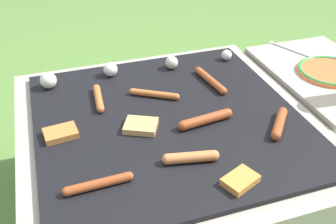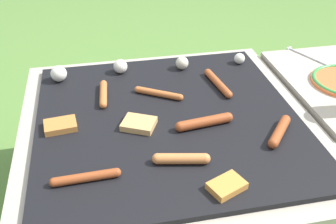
{
  "view_description": "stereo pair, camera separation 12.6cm",
  "coord_description": "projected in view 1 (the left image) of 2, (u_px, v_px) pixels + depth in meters",
  "views": [
    {
      "loc": [
        -0.33,
        -0.99,
        1.17
      ],
      "look_at": [
        0.0,
        0.0,
        0.46
      ],
      "focal_mm": 42.0,
      "sensor_mm": 36.0,
      "label": 1
    },
    {
      "loc": [
        -0.21,
        -1.03,
        1.17
      ],
      "look_at": [
        0.0,
        0.0,
        0.46
      ],
      "focal_mm": 42.0,
      "sensor_mm": 36.0,
      "label": 2
    }
  ],
  "objects": [
    {
      "name": "fork_utensil",
      "position": [
        288.0,
        49.0,
        1.7
      ],
      "size": [
        0.1,
        0.2,
        0.01
      ],
      "color": "silver",
      "rests_on": "side_ledge"
    },
    {
      "name": "bread_slice_center",
      "position": [
        240.0,
        180.0,
        1.02
      ],
      "size": [
        0.11,
        0.09,
        0.02
      ],
      "color": "#D18438",
      "rests_on": "grill"
    },
    {
      "name": "plate_colorful",
      "position": [
        330.0,
        71.0,
        1.52
      ],
      "size": [
        0.25,
        0.25,
        0.02
      ],
      "color": "orange",
      "rests_on": "side_ledge"
    },
    {
      "name": "ground_plane",
      "position": [
        168.0,
        210.0,
        1.52
      ],
      "size": [
        14.0,
        14.0,
        0.0
      ],
      "primitive_type": "plane",
      "color": "#567F38"
    },
    {
      "name": "sausage_back_left",
      "position": [
        98.0,
        184.0,
        1.01
      ],
      "size": [
        0.19,
        0.03,
        0.02
      ],
      "color": "#93421E",
      "rests_on": "grill"
    },
    {
      "name": "sausage_mid_right",
      "position": [
        210.0,
        80.0,
        1.45
      ],
      "size": [
        0.05,
        0.2,
        0.03
      ],
      "color": "#A34C23",
      "rests_on": "grill"
    },
    {
      "name": "sausage_mid_left",
      "position": [
        98.0,
        98.0,
        1.35
      ],
      "size": [
        0.04,
        0.17,
        0.03
      ],
      "color": "#B7602D",
      "rests_on": "grill"
    },
    {
      "name": "sausage_back_center",
      "position": [
        154.0,
        94.0,
        1.37
      ],
      "size": [
        0.16,
        0.11,
        0.02
      ],
      "color": "#B7602D",
      "rests_on": "grill"
    },
    {
      "name": "bread_slice_right",
      "position": [
        141.0,
        126.0,
        1.22
      ],
      "size": [
        0.12,
        0.12,
        0.02
      ],
      "color": "tan",
      "rests_on": "grill"
    },
    {
      "name": "side_ledge",
      "position": [
        316.0,
        118.0,
        1.65
      ],
      "size": [
        0.4,
        0.61,
        0.44
      ],
      "color": "#A89E8C",
      "rests_on": "ground_plane"
    },
    {
      "name": "mushroom_row",
      "position": [
        120.0,
        69.0,
        1.49
      ],
      "size": [
        0.76,
        0.08,
        0.06
      ],
      "color": "silver",
      "rests_on": "grill"
    },
    {
      "name": "bread_slice_left",
      "position": [
        61.0,
        133.0,
        1.19
      ],
      "size": [
        0.11,
        0.08,
        0.02
      ],
      "color": "#B27033",
      "rests_on": "grill"
    },
    {
      "name": "sausage_front_right",
      "position": [
        279.0,
        123.0,
        1.22
      ],
      "size": [
        0.12,
        0.13,
        0.03
      ],
      "color": "#93421E",
      "rests_on": "grill"
    },
    {
      "name": "grill",
      "position": [
        168.0,
        168.0,
        1.4
      ],
      "size": [
        0.95,
        0.95,
        0.44
      ],
      "color": "#A89E8C",
      "rests_on": "ground_plane"
    },
    {
      "name": "sausage_front_left",
      "position": [
        206.0,
        119.0,
        1.24
      ],
      "size": [
        0.19,
        0.05,
        0.03
      ],
      "color": "#93421E",
      "rests_on": "grill"
    },
    {
      "name": "sausage_front_center",
      "position": [
        191.0,
        157.0,
        1.09
      ],
      "size": [
        0.16,
        0.06,
        0.03
      ],
      "color": "#C6753D",
      "rests_on": "grill"
    }
  ]
}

